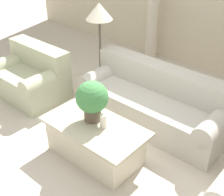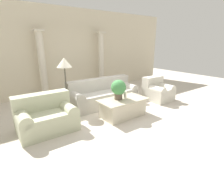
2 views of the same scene
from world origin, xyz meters
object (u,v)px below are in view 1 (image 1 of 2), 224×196
Objects in this scene: sofa_long at (154,102)px; potted_plant at (92,99)px; loveseat at (30,76)px; coffee_table at (95,140)px; floor_lamp at (99,17)px.

potted_plant reaches higher than sofa_long.
coffee_table is at bearing -12.59° from loveseat.
floor_lamp reaches higher than loveseat.
floor_lamp is at bearing 43.98° from loveseat.
coffee_table is at bearing -35.42° from potted_plant.
sofa_long is at bearing 79.03° from potted_plant.
coffee_table is (1.92, -0.43, -0.09)m from loveseat.
sofa_long and loveseat have the same top height.
potted_plant is 0.34× the size of floor_lamp.
sofa_long is at bearing -5.74° from floor_lamp.
potted_plant reaches higher than coffee_table.
floor_lamp is at bearing 129.49° from potted_plant.
potted_plant is at bearing -11.11° from loveseat.
loveseat is 2.37× the size of potted_plant.
loveseat reaches higher than coffee_table.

